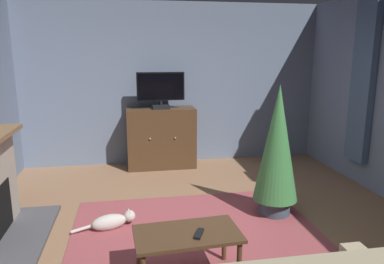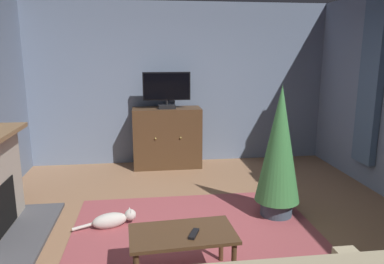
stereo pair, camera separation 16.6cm
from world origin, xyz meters
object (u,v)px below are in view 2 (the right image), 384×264
at_px(tv_remote, 194,234).
at_px(potted_plant_tall_palm_by_window, 279,149).
at_px(television, 167,89).
at_px(tv_cabinet, 167,139).
at_px(coffee_table, 182,238).
at_px(cat, 113,220).

bearing_deg(tv_remote, potted_plant_tall_palm_by_window, -21.62).
bearing_deg(television, tv_cabinet, 90.00).
bearing_deg(tv_cabinet, coffee_table, -91.39).
relative_size(coffee_table, tv_remote, 5.42).
height_order(tv_cabinet, cat, tv_cabinet).
bearing_deg(coffee_table, tv_remote, -34.07).
height_order(television, coffee_table, television).
distance_m(potted_plant_tall_palm_by_window, cat, 2.06).
height_order(tv_cabinet, tv_remote, tv_cabinet).
height_order(coffee_table, cat, coffee_table).
bearing_deg(tv_cabinet, television, -90.00).
relative_size(television, coffee_table, 0.84).
xyz_separation_m(tv_cabinet, coffee_table, (-0.08, -3.22, -0.10)).
bearing_deg(coffee_table, television, 88.58).
xyz_separation_m(television, potted_plant_tall_palm_by_window, (1.17, -2.07, -0.50)).
bearing_deg(potted_plant_tall_palm_by_window, tv_cabinet, 118.86).
xyz_separation_m(tv_cabinet, potted_plant_tall_palm_by_window, (1.17, -2.12, 0.35)).
xyz_separation_m(coffee_table, tv_remote, (0.09, -0.06, 0.07)).
distance_m(tv_cabinet, television, 0.85).
bearing_deg(potted_plant_tall_palm_by_window, coffee_table, -138.52).
relative_size(tv_cabinet, coffee_table, 1.23).
bearing_deg(tv_cabinet, cat, -109.22).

